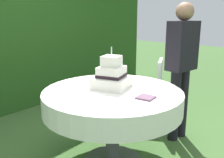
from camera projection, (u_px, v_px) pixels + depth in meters
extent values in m
cylinder|color=#4C4C51|center=(113.00, 129.00, 2.58)|extent=(0.14, 0.14, 0.74)
cylinder|color=brown|center=(113.00, 92.00, 2.48)|extent=(1.31, 1.31, 0.03)
cylinder|color=white|center=(113.00, 100.00, 2.50)|extent=(1.34, 1.34, 0.20)
cube|color=white|center=(111.00, 82.00, 2.56)|extent=(0.41, 0.41, 0.11)
cube|color=white|center=(111.00, 72.00, 2.53)|extent=(0.29, 0.29, 0.11)
cube|color=black|center=(111.00, 75.00, 2.54)|extent=(0.30, 0.30, 0.03)
cube|color=white|center=(111.00, 61.00, 2.51)|extent=(0.21, 0.21, 0.11)
sphere|color=#E04C8C|center=(106.00, 71.00, 2.69)|extent=(0.08, 0.08, 0.08)
cylinder|color=silver|center=(111.00, 51.00, 2.48)|extent=(0.01, 0.01, 0.09)
cylinder|color=white|center=(61.00, 92.00, 2.41)|extent=(0.14, 0.14, 0.01)
cylinder|color=white|center=(132.00, 79.00, 2.87)|extent=(0.13, 0.13, 0.01)
cube|color=#6B4C60|center=(146.00, 97.00, 2.25)|extent=(0.16, 0.16, 0.01)
cylinder|color=white|center=(135.00, 102.00, 3.75)|extent=(0.03, 0.03, 0.45)
cylinder|color=white|center=(132.00, 110.00, 3.45)|extent=(0.03, 0.03, 0.45)
cylinder|color=white|center=(158.00, 104.00, 3.68)|extent=(0.03, 0.03, 0.45)
cylinder|color=white|center=(156.00, 112.00, 3.38)|extent=(0.03, 0.03, 0.45)
cube|color=white|center=(146.00, 90.00, 3.50)|extent=(0.53, 0.53, 0.04)
cube|color=white|center=(160.00, 75.00, 3.40)|extent=(0.38, 0.21, 0.40)
cylinder|color=black|center=(183.00, 103.00, 3.13)|extent=(0.12, 0.12, 0.85)
cylinder|color=black|center=(174.00, 106.00, 3.03)|extent=(0.12, 0.12, 0.85)
cube|color=black|center=(183.00, 46.00, 2.91)|extent=(0.39, 0.26, 0.55)
sphere|color=#8C664C|center=(185.00, 11.00, 2.81)|extent=(0.20, 0.20, 0.20)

